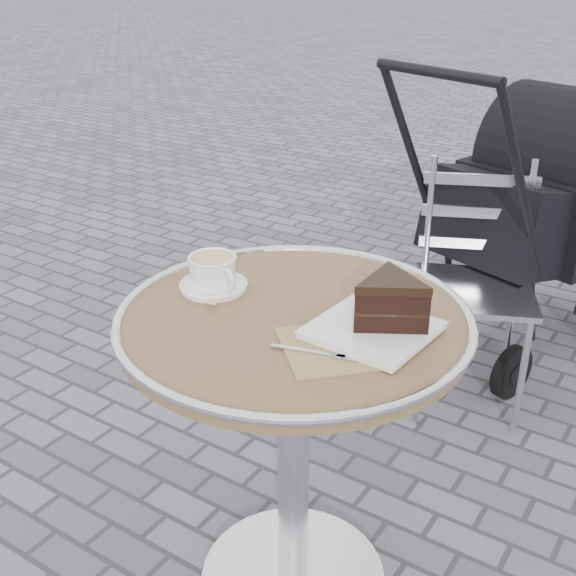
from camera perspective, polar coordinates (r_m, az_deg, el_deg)
The scene contains 5 objects.
cafe_table at distance 1.52m, azimuth 0.46°, elevation -7.66°, with size 0.72×0.72×0.74m.
cappuccino_set at distance 1.55m, azimuth -5.91°, elevation 1.06°, with size 0.15×0.16×0.07m.
cake_plate_set at distance 1.37m, azimuth 7.69°, elevation -1.60°, with size 0.28×0.33×0.11m.
bistro_chair at distance 2.39m, azimuth 14.59°, elevation 2.44°, with size 0.48×0.48×0.80m.
baby_stroller at distance 2.80m, azimuth 19.07°, elevation 5.15°, with size 0.76×1.14×1.09m.
Camera 1 is at (0.69, -1.07, 1.40)m, focal length 45.00 mm.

